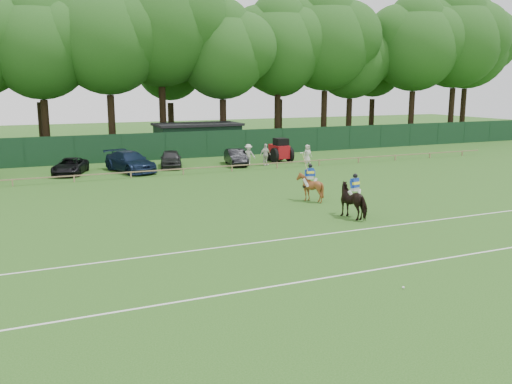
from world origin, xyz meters
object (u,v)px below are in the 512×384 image
estate_black (236,157)px  tractor (280,151)px  polo_ball (403,287)px  utility_shed (198,138)px  sedan_navy (130,162)px  hatch_grey (171,159)px  spectator_mid (265,155)px  suv_black (70,166)px  spectator_left (248,155)px  spectator_right (308,154)px  horse_dark (354,201)px  horse_chestnut (310,187)px

estate_black → tractor: (4.31, 0.27, 0.33)m
polo_ball → utility_shed: bearing=82.7°
sedan_navy → estate_black: (9.02, 0.03, -0.12)m
hatch_grey → utility_shed: size_ratio=0.50×
polo_ball → spectator_mid: bearing=74.6°
suv_black → hatch_grey: 8.05m
sedan_navy → estate_black: 9.02m
hatch_grey → spectator_left: bearing=-0.3°
suv_black → tractor: (17.81, -0.34, 0.39)m
spectator_right → sedan_navy: bearing=166.7°
sedan_navy → spectator_left: 9.91m
horse_dark → suv_black: (-12.18, 20.52, -0.28)m
suv_black → estate_black: bearing=16.6°
horse_chestnut → spectator_right: horse_chestnut is taller
suv_black → horse_chestnut: bearing=-33.9°
hatch_grey → utility_shed: bearing=72.8°
horse_dark → polo_ball: size_ratio=23.51×
estate_black → spectator_right: 6.34m
hatch_grey → spectator_right: size_ratio=2.57×
estate_black → tractor: 4.33m
horse_chestnut → sedan_navy: bearing=-47.8°
tractor → estate_black: bearing=-176.1°
spectator_right → estate_black: bearing=158.6°
sedan_navy → spectator_mid: spectator_mid is taller
utility_shed → sedan_navy: bearing=-133.4°
utility_shed → horse_dark: bearing=-91.5°
sedan_navy → estate_black: sedan_navy is taller
horse_dark → estate_black: bearing=-107.0°
horse_dark → spectator_left: size_ratio=1.16×
horse_chestnut → polo_ball: (-4.02, -13.62, -0.79)m
suv_black → polo_ball: (8.04, -29.65, -0.57)m
spectator_left → hatch_grey: bearing=175.0°
horse_chestnut → suv_black: bearing=-37.1°
horse_dark → horse_chestnut: size_ratio=1.26×
suv_black → sedan_navy: bearing=11.1°
estate_black → spectator_left: 1.13m
tractor → suv_black: bearing=179.1°
estate_black → spectator_right: (6.16, -1.50, 0.14)m
horse_dark → spectator_left: 19.35m
suv_black → spectator_left: 14.42m
horse_dark → horse_chestnut: horse_dark is taller
horse_chestnut → hatch_grey: bearing=-60.3°
utility_shed → tractor: 9.94m
hatch_grey → utility_shed: utility_shed is taller
estate_black → spectator_right: bearing=-3.2°
spectator_left → tractor: bearing=25.2°
spectator_left → horse_chestnut: bearing=-89.2°
horse_dark → horse_chestnut: bearing=-101.8°
hatch_grey → tractor: bearing=10.3°
spectator_mid → horse_chestnut: bearing=-117.4°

